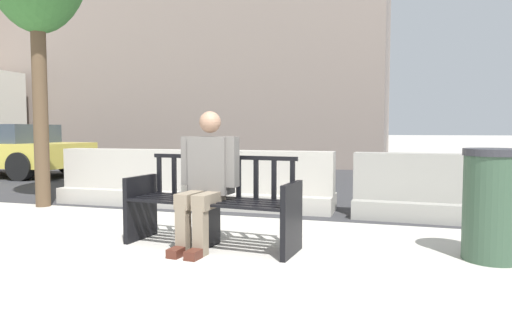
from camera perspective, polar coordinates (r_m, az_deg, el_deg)
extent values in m
plane|color=#B7B2A8|center=(3.36, -5.69, -15.98)|extent=(200.00, 200.00, 0.00)
cube|color=#333335|center=(11.73, 10.89, -1.81)|extent=(120.00, 12.00, 0.01)
cube|color=black|center=(4.90, -14.21, -5.78)|extent=(0.10, 0.52, 0.66)
cube|color=black|center=(4.16, 4.48, -7.38)|extent=(0.10, 0.52, 0.66)
cube|color=black|center=(4.49, -5.64, -7.93)|extent=(0.07, 0.33, 0.45)
cube|color=black|center=(4.25, -7.11, -5.54)|extent=(1.60, 0.21, 0.02)
cube|color=black|center=(4.35, -6.37, -5.32)|extent=(1.60, 0.21, 0.02)
cube|color=black|center=(4.45, -5.66, -5.10)|extent=(1.60, 0.21, 0.02)
cube|color=black|center=(4.55, -4.98, -4.90)|extent=(1.60, 0.21, 0.02)
cube|color=black|center=(4.65, -4.34, -4.71)|extent=(1.60, 0.21, 0.02)
cube|color=black|center=(4.62, -4.31, 0.37)|extent=(1.60, 0.18, 0.04)
cube|color=black|center=(5.02, -12.00, -1.84)|extent=(0.05, 0.03, 0.38)
cube|color=black|center=(4.91, -10.19, -1.94)|extent=(0.05, 0.03, 0.38)
cube|color=black|center=(4.82, -8.30, -2.03)|extent=(0.05, 0.03, 0.38)
cube|color=black|center=(4.72, -6.33, -2.13)|extent=(0.05, 0.03, 0.38)
cube|color=black|center=(4.64, -4.29, -2.22)|extent=(0.05, 0.03, 0.38)
cube|color=black|center=(4.56, -2.18, -2.32)|extent=(0.05, 0.03, 0.38)
cube|color=black|center=(4.48, 0.01, -2.42)|extent=(0.05, 0.03, 0.38)
cube|color=black|center=(4.42, 2.26, -2.51)|extent=(0.05, 0.03, 0.38)
cube|color=black|center=(4.36, 4.58, -2.61)|extent=(0.05, 0.03, 0.38)
cube|color=black|center=(4.84, -14.41, -2.13)|extent=(0.09, 0.46, 0.03)
cube|color=black|center=(4.09, 4.42, -3.10)|extent=(0.09, 0.46, 0.03)
cube|color=#66605B|center=(4.49, -5.60, -0.64)|extent=(0.42, 0.27, 0.56)
sphere|color=#9E755B|center=(4.46, -5.76, 4.74)|extent=(0.21, 0.21, 0.21)
cube|color=#7F705B|center=(4.37, -7.97, -4.86)|extent=(0.18, 0.45, 0.14)
cube|color=#7F705B|center=(4.29, -5.88, -5.02)|extent=(0.18, 0.45, 0.14)
cube|color=#7F705B|center=(4.28, -9.09, -8.54)|extent=(0.12, 0.12, 0.45)
cube|color=#7F705B|center=(4.19, -6.96, -8.79)|extent=(0.12, 0.12, 0.45)
cube|color=#4C2319|center=(4.25, -9.63, -11.18)|extent=(0.13, 0.27, 0.08)
cube|color=#4C2319|center=(4.17, -7.48, -11.48)|extent=(0.13, 0.27, 0.08)
cube|color=#66605B|center=(4.58, -8.50, -0.07)|extent=(0.10, 0.13, 0.48)
cube|color=#66605B|center=(4.35, -2.93, -0.24)|extent=(0.10, 0.13, 0.48)
cube|color=#ADA89E|center=(6.53, 0.94, -5.16)|extent=(2.01, 0.70, 0.24)
cube|color=#ADA89E|center=(6.48, 0.94, -1.48)|extent=(2.00, 0.32, 0.60)
cube|color=#ADA89E|center=(7.36, -15.95, -4.28)|extent=(2.02, 0.73, 0.24)
cube|color=#ADA89E|center=(7.31, -16.01, -1.02)|extent=(2.01, 0.35, 0.60)
cube|color=gray|center=(6.20, 21.42, -5.90)|extent=(2.02, 0.74, 0.24)
cube|color=gray|center=(6.14, 21.52, -2.03)|extent=(2.01, 0.36, 0.60)
cylinder|color=brown|center=(7.45, -25.38, 7.02)|extent=(0.21, 0.21, 3.20)
cube|color=#DBC64C|center=(12.89, -29.24, 0.66)|extent=(4.30, 1.96, 0.56)
cube|color=#38424C|center=(12.76, -28.76, 2.91)|extent=(2.02, 1.65, 0.45)
cylinder|color=black|center=(11.40, -27.37, -0.74)|extent=(0.65, 0.25, 0.64)
cylinder|color=black|center=(12.70, -22.29, -0.17)|extent=(0.65, 0.25, 0.64)
cylinder|color=black|center=(18.00, -28.44, 1.15)|extent=(0.90, 0.29, 0.90)
cylinder|color=#334C38|center=(4.46, 27.41, -5.37)|extent=(0.47, 0.47, 0.91)
cylinder|color=#2D2D33|center=(4.42, 27.60, 0.88)|extent=(0.50, 0.50, 0.06)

